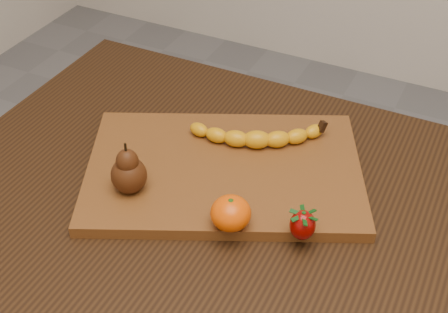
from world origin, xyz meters
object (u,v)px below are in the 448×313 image
at_px(table, 239,241).
at_px(mandarin, 231,213).
at_px(cutting_board, 224,171).
at_px(pear, 128,167).

height_order(table, mandarin, mandarin).
relative_size(cutting_board, mandarin, 7.51).
bearing_deg(pear, cutting_board, 47.09).
relative_size(table, mandarin, 16.68).
xyz_separation_m(cutting_board, pear, (-0.11, -0.12, 0.05)).
bearing_deg(mandarin, table, 105.59).
bearing_deg(table, mandarin, -74.41).
relative_size(table, cutting_board, 2.22).
xyz_separation_m(pear, mandarin, (0.18, -0.00, -0.02)).
height_order(table, pear, pear).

